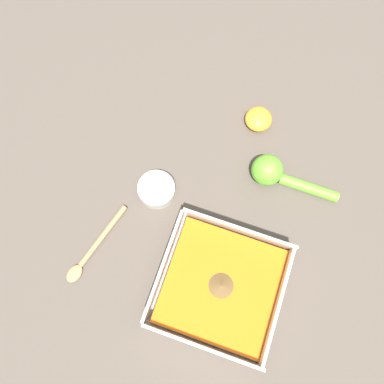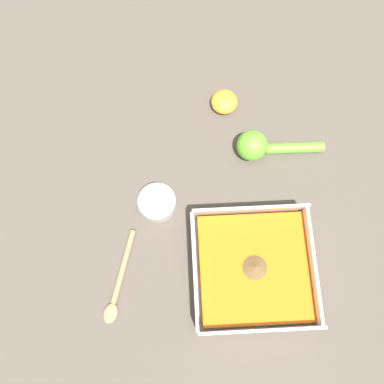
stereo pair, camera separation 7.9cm
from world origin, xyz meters
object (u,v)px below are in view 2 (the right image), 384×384
(spice_bowl, at_px, (157,203))
(lemon_half, at_px, (224,102))
(wooden_spoon, at_px, (119,282))
(square_dish, at_px, (251,268))
(lemon_squeezer, at_px, (260,146))

(spice_bowl, relative_size, lemon_half, 1.29)
(lemon_half, height_order, wooden_spoon, lemon_half)
(square_dish, distance_m, wooden_spoon, 0.27)
(square_dish, distance_m, lemon_squeezer, 0.27)
(square_dish, height_order, lemon_half, square_dish)
(lemon_half, relative_size, wooden_spoon, 0.32)
(spice_bowl, bearing_deg, lemon_squeezer, -153.54)
(wooden_spoon, bearing_deg, lemon_half, 163.89)
(lemon_squeezer, bearing_deg, wooden_spoon, 41.92)
(spice_bowl, bearing_deg, square_dish, 141.78)
(spice_bowl, bearing_deg, lemon_half, -124.63)
(spice_bowl, distance_m, lemon_squeezer, 0.26)
(lemon_squeezer, bearing_deg, lemon_half, -59.03)
(lemon_squeezer, height_order, lemon_half, lemon_squeezer)
(square_dish, relative_size, lemon_half, 3.83)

